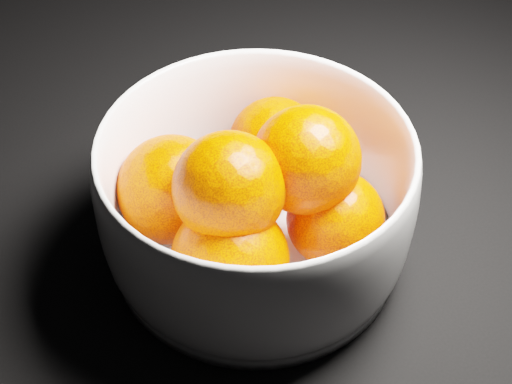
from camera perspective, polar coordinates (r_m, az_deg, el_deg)
name	(u,v)px	position (r m, az deg, el deg)	size (l,w,h in m)	color
bowl	(256,197)	(0.53, 0.00, -0.44)	(0.23, 0.23, 0.11)	silver
orange_pile	(250,194)	(0.52, -0.45, -0.14)	(0.18, 0.18, 0.13)	#FC3C00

